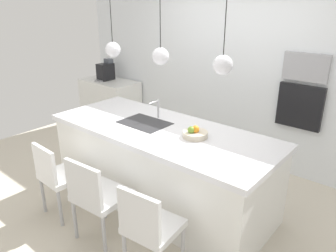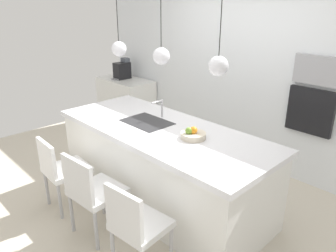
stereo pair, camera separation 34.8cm
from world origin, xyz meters
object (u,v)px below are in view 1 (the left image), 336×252
(chair_far, at_px, (149,226))
(oven, at_px, (300,106))
(fruit_bowl, at_px, (195,133))
(coffee_machine, at_px, (106,71))
(chair_near, at_px, (59,174))
(chair_middle, at_px, (97,194))
(microwave, at_px, (306,67))

(chair_far, bearing_deg, oven, 83.23)
(fruit_bowl, xyz_separation_m, coffee_machine, (-2.91, 1.25, 0.06))
(fruit_bowl, bearing_deg, chair_far, -76.32)
(oven, xyz_separation_m, chair_near, (-1.62, -2.49, -0.49))
(coffee_machine, height_order, chair_middle, coffee_machine)
(coffee_machine, xyz_separation_m, chair_far, (3.14, -2.19, -0.53))
(chair_middle, bearing_deg, chair_near, 179.59)
(coffee_machine, bearing_deg, fruit_bowl, -23.25)
(microwave, height_order, chair_middle, microwave)
(microwave, bearing_deg, chair_far, -96.77)
(coffee_machine, bearing_deg, oven, 4.95)
(oven, relative_size, chair_far, 0.64)
(chair_middle, relative_size, chair_far, 1.03)
(oven, distance_m, chair_middle, 2.72)
(microwave, bearing_deg, fruit_bowl, -108.75)
(fruit_bowl, distance_m, chair_middle, 1.14)
(oven, bearing_deg, chair_far, -96.77)
(chair_middle, bearing_deg, chair_far, 0.29)
(chair_near, height_order, chair_far, chair_far)
(microwave, distance_m, oven, 0.50)
(fruit_bowl, xyz_separation_m, oven, (0.52, 1.55, 0.02))
(chair_far, bearing_deg, chair_middle, -179.71)
(fruit_bowl, distance_m, chair_far, 1.08)
(chair_near, bearing_deg, oven, 56.92)
(coffee_machine, height_order, chair_far, coffee_machine)
(coffee_machine, relative_size, microwave, 0.70)
(coffee_machine, xyz_separation_m, chair_near, (1.81, -2.19, -0.53))
(oven, bearing_deg, microwave, 180.00)
(fruit_bowl, distance_m, chair_near, 1.52)
(microwave, height_order, chair_near, microwave)
(chair_far, bearing_deg, coffee_machine, 145.06)
(coffee_machine, bearing_deg, microwave, 4.95)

